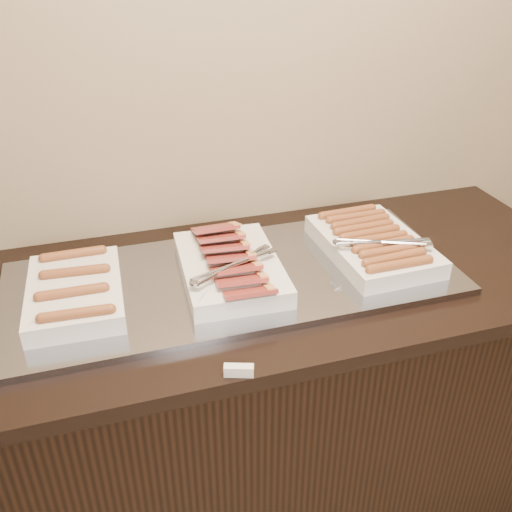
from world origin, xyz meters
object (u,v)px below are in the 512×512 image
(warming_tray, at_px, (234,279))
(dish_left, at_px, (75,291))
(counter, at_px, (236,403))
(dish_center, at_px, (230,266))
(dish_right, at_px, (373,244))

(warming_tray, xyz_separation_m, dish_left, (-0.41, -0.00, 0.04))
(counter, relative_size, dish_center, 5.13)
(counter, distance_m, dish_left, 0.64)
(warming_tray, distance_m, dish_center, 0.04)
(dish_left, relative_size, dish_right, 0.89)
(counter, bearing_deg, warming_tray, 0.00)
(dish_left, xyz_separation_m, dish_right, (0.82, -0.00, 0.01))
(counter, distance_m, dish_center, 0.50)
(counter, height_order, dish_center, dish_center)
(warming_tray, bearing_deg, counter, 180.00)
(dish_left, relative_size, dish_center, 0.87)
(counter, relative_size, warming_tray, 1.72)
(dish_left, distance_m, dish_center, 0.40)
(counter, height_order, warming_tray, warming_tray)
(warming_tray, height_order, dish_center, dish_center)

